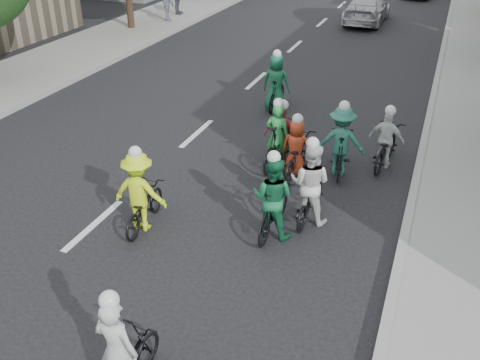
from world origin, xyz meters
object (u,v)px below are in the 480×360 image
Objects in this scene: cyclist_5 at (278,142)px; cyclist_6 at (310,190)px; spectator_0 at (168,2)px; cyclist_9 at (276,88)px; cyclist_1 at (273,203)px; cyclist_7 at (341,146)px; cyclist_4 at (296,153)px; cyclist_3 at (283,139)px; cyclist_8 at (386,145)px; cyclist_2 at (141,198)px; follow_car_lead at (367,9)px.

cyclist_6 is at bearing 126.50° from cyclist_5.
cyclist_9 is at bearing -147.20° from spectator_0.
cyclist_1 is 3.11m from cyclist_7.
cyclist_5 is 16.29m from spectator_0.
cyclist_5 is (-0.55, 0.25, 0.09)m from cyclist_4.
cyclist_5 is (-0.06, -0.21, 0.01)m from cyclist_3.
cyclist_8 is 1.02× the size of spectator_0.
cyclist_7 is (1.51, 0.16, 0.08)m from cyclist_5.
cyclist_2 is 1.01× the size of cyclist_4.
spectator_0 is (-11.38, 12.80, 0.36)m from cyclist_7.
cyclist_3 is 0.99× the size of cyclist_9.
cyclist_7 is at bearing 46.72° from cyclist_8.
cyclist_6 reaches higher than cyclist_2.
cyclist_6 is (1.35, -2.09, 0.03)m from cyclist_5.
cyclist_7 is at bearing -156.53° from cyclist_4.
cyclist_4 is at bearing -151.88° from spectator_0.
spectator_0 is at bearing 23.91° from follow_car_lead.
spectator_0 is at bearing -51.18° from cyclist_4.
cyclist_8 is (2.48, 0.97, -0.08)m from cyclist_5.
cyclist_3 is 1.46m from cyclist_7.
cyclist_8 is (1.67, 3.83, -0.13)m from cyclist_1.
cyclist_8 is (1.13, 3.06, -0.11)m from cyclist_6.
cyclist_1 is 2.63m from cyclist_4.
spectator_0 is (-10.67, 15.82, 0.38)m from cyclist_1.
cyclist_7 reaches higher than cyclist_5.
spectator_0 is (-9.87, 12.96, 0.44)m from cyclist_5.
cyclist_5 is 1.02× the size of spectator_0.
cyclist_7 is at bearing 98.60° from follow_car_lead.
cyclist_2 is 0.99× the size of spectator_0.
cyclist_1 is 0.98× the size of cyclist_9.
follow_car_lead is (-3.10, 15.84, 0.10)m from cyclist_8.
cyclist_2 is 4.00m from cyclist_5.
cyclist_1 is at bearing 67.80° from cyclist_7.
cyclist_9 is 0.41× the size of follow_car_lead.
cyclist_8 is at bearing -155.01° from cyclist_5.
cyclist_1 is 0.99× the size of cyclist_7.
cyclist_3 is at bearing -120.32° from cyclist_2.
spectator_0 is (-10.41, 13.21, 0.53)m from cyclist_4.
spectator_0 is at bearing -57.40° from cyclist_7.
spectator_0 is (-8.14, 16.57, 0.40)m from cyclist_2.
cyclist_7 is at bearing 126.26° from cyclist_9.
cyclist_5 is at bearing -2.91° from cyclist_7.
cyclist_2 reaches higher than cyclist_3.
cyclist_3 is 16.62m from follow_car_lead.
cyclist_7 is 0.99× the size of cyclist_9.
cyclist_9 reaches higher than cyclist_2.
cyclist_7 is 0.98× the size of cyclist_8.
spectator_0 reaches higher than cyclist_5.
cyclist_1 is at bearing 73.21° from cyclist_8.
cyclist_6 reaches higher than cyclist_5.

